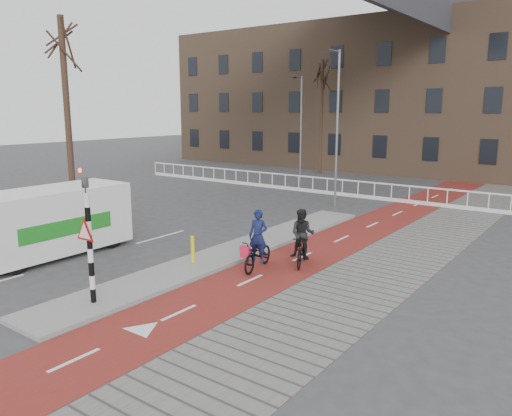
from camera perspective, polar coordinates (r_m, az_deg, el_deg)
The scene contains 15 objects.
ground at distance 14.65m, azimuth -10.21°, elevation -9.11°, with size 120.00×120.00×0.00m, color #38383A.
bike_lane at distance 21.77m, azimuth 12.11°, elevation -2.38°, with size 2.50×60.00×0.01m, color maroon.
sidewalk at distance 20.83m, azimuth 19.15°, elevation -3.39°, with size 3.00×60.00×0.01m, color slate.
curb_island at distance 17.88m, azimuth -2.45°, elevation -4.96°, with size 1.80×16.00×0.12m, color gray.
traffic_signal at distance 13.31m, azimuth -18.62°, elevation -2.67°, with size 0.80×0.80×3.68m.
bollard at distance 16.40m, azimuth -7.25°, elevation -4.71°, with size 0.12×0.12×0.89m, color yellow.
cyclist_near at distance 15.92m, azimuth 0.23°, elevation -4.76°, with size 1.00×1.95×1.94m.
cyclist_far at distance 16.36m, azimuth 5.32°, elevation -3.91°, with size 1.08×1.79×1.87m.
van at distance 18.74m, azimuth -22.58°, elevation -1.38°, with size 2.26×5.47×2.34m.
railing at distance 30.74m, azimuth 6.49°, elevation 2.34°, with size 28.00×0.10×0.99m.
townhouse_row at distance 43.47m, azimuth 19.36°, elevation 14.33°, with size 46.00×10.00×15.90m.
tree_left at distance 27.57m, azimuth -20.76°, elevation 10.02°, with size 0.32×0.32×9.58m, color #311F16.
tree_mid at distance 39.46m, azimuth 7.46°, elevation 10.19°, with size 0.27×0.27×8.70m, color #311F16.
streetlight_near at distance 26.07m, azimuth 9.26°, elevation 8.74°, with size 0.12×0.12×7.92m, color slate.
streetlight_left at distance 34.82m, azimuth 5.16°, elevation 8.87°, with size 0.12×0.12×7.21m, color slate.
Camera 1 is at (10.06, -9.37, 5.07)m, focal length 35.00 mm.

